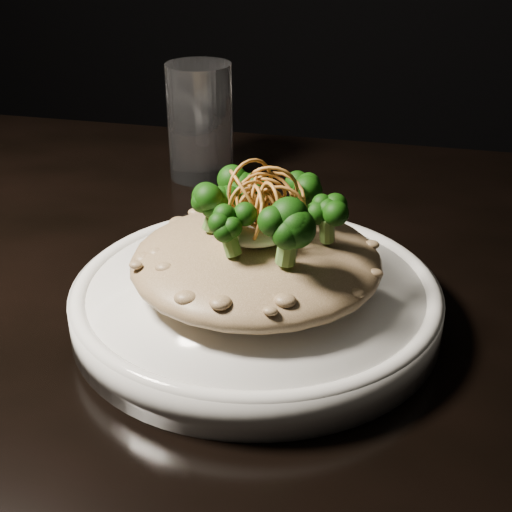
{
  "coord_description": "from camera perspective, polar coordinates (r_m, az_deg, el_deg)",
  "views": [
    {
      "loc": [
        0.13,
        -0.51,
        1.05
      ],
      "look_at": [
        0.02,
        -0.05,
        0.81
      ],
      "focal_mm": 50.0,
      "sensor_mm": 36.0,
      "label": 1
    }
  ],
  "objects": [
    {
      "name": "table",
      "position": [
        0.66,
        -0.7,
        -8.42
      ],
      "size": [
        1.1,
        0.8,
        0.75
      ],
      "color": "black",
      "rests_on": "ground"
    },
    {
      "name": "shallots",
      "position": [
        0.51,
        0.49,
        4.7
      ],
      "size": [
        0.05,
        0.05,
        0.03
      ],
      "primitive_type": null,
      "color": "#935C1F",
      "rests_on": "cheese"
    },
    {
      "name": "risotto",
      "position": [
        0.54,
        0.01,
        -0.39
      ],
      "size": [
        0.19,
        0.19,
        0.04
      ],
      "primitive_type": "ellipsoid",
      "color": "brown",
      "rests_on": "plate"
    },
    {
      "name": "cheese",
      "position": [
        0.52,
        -0.15,
        2.29
      ],
      "size": [
        0.06,
        0.06,
        0.02
      ],
      "primitive_type": "ellipsoid",
      "color": "white",
      "rests_on": "risotto"
    },
    {
      "name": "plate",
      "position": [
        0.55,
        0.0,
        -3.7
      ],
      "size": [
        0.28,
        0.28,
        0.03
      ],
      "primitive_type": "cylinder",
      "color": "white",
      "rests_on": "table"
    },
    {
      "name": "broccoli",
      "position": [
        0.52,
        0.6,
        3.7
      ],
      "size": [
        0.11,
        0.11,
        0.04
      ],
      "primitive_type": null,
      "color": "black",
      "rests_on": "risotto"
    },
    {
      "name": "drinking_glass",
      "position": [
        0.82,
        -4.49,
        10.66
      ],
      "size": [
        0.09,
        0.09,
        0.13
      ],
      "primitive_type": "cylinder",
      "rotation": [
        0.0,
        0.0,
        0.36
      ],
      "color": "silver",
      "rests_on": "table"
    }
  ]
}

